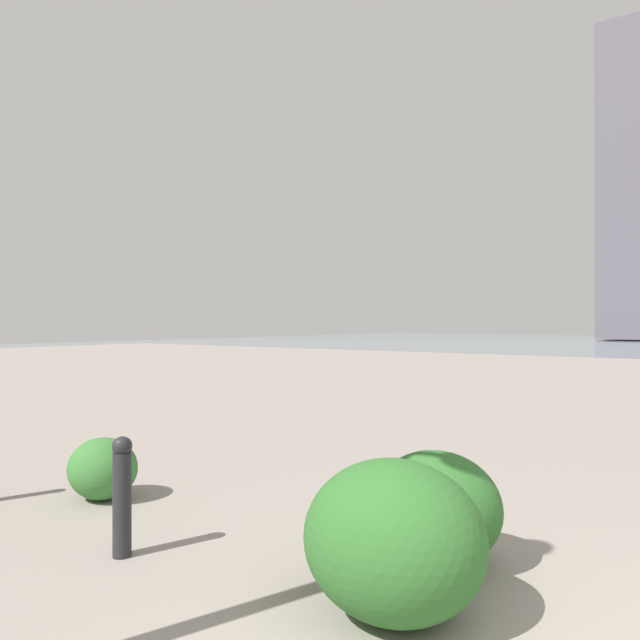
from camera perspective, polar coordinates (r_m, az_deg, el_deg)
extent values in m
cylinder|color=#232328|center=(4.30, -18.22, -16.24)|extent=(0.12, 0.12, 0.68)
sphere|color=#232328|center=(4.21, -18.22, -11.28)|extent=(0.13, 0.13, 0.13)
ellipsoid|color=#2D6628|center=(4.06, 10.92, -16.99)|extent=(0.83, 0.75, 0.71)
ellipsoid|color=#387533|center=(5.66, -19.87, -13.08)|extent=(0.62, 0.56, 0.53)
ellipsoid|color=#2D6628|center=(3.32, 6.97, -19.91)|extent=(0.96, 0.87, 0.82)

